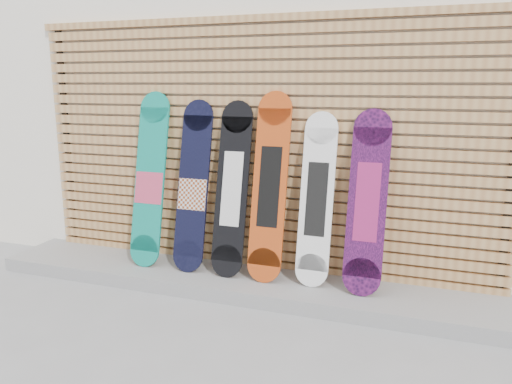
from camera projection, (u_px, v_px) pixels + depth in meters
ground at (232, 327)px, 3.65m from camera, size 80.00×80.00×0.00m
building at (370, 78)px, 6.33m from camera, size 12.00×5.00×3.60m
concrete_step at (245, 282)px, 4.31m from camera, size 4.60×0.70×0.12m
slat_wall at (256, 146)px, 4.33m from camera, size 4.26×0.08×2.29m
snowboard_0 at (150, 180)px, 4.50m from camera, size 0.29×0.38×1.55m
snowboard_1 at (193, 187)px, 4.38m from camera, size 0.28×0.37×1.49m
snowboard_2 at (232, 189)px, 4.26m from camera, size 0.28×0.37×1.48m
snowboard_3 at (270, 187)px, 4.14m from camera, size 0.29×0.37×1.56m
snowboard_4 at (317, 199)px, 4.05m from camera, size 0.27×0.32×1.40m
snowboard_5 at (367, 202)px, 3.89m from camera, size 0.30×0.38×1.43m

